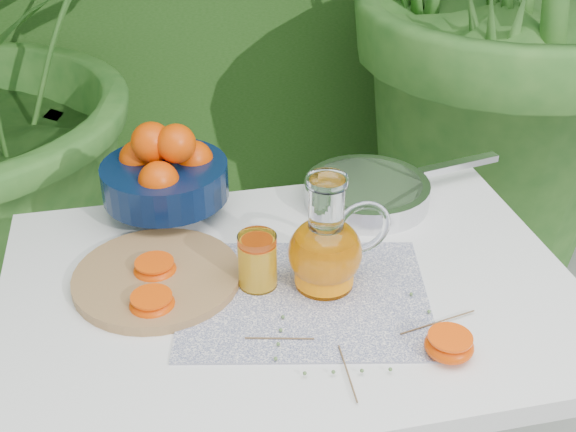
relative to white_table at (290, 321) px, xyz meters
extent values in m
cube|color=white|center=(0.00, 0.00, 0.06)|extent=(1.00, 0.70, 0.04)
cylinder|color=white|center=(-0.45, 0.30, -0.31)|extent=(0.04, 0.04, 0.71)
cylinder|color=white|center=(0.45, 0.30, -0.31)|extent=(0.04, 0.04, 0.71)
cube|color=#0D184C|center=(0.02, -0.04, 0.08)|extent=(0.48, 0.40, 0.00)
cylinder|color=#956B43|center=(-0.23, 0.06, 0.09)|extent=(0.35, 0.35, 0.02)
cylinder|color=black|center=(-0.19, 0.29, 0.10)|extent=(0.11, 0.11, 0.04)
cylinder|color=black|center=(-0.19, 0.29, 0.16)|extent=(0.30, 0.30, 0.07)
sphere|color=#F44B02|center=(-0.24, 0.33, 0.19)|extent=(0.09, 0.09, 0.08)
sphere|color=#F44B02|center=(-0.13, 0.31, 0.19)|extent=(0.09, 0.09, 0.08)
sphere|color=#F44B02|center=(-0.20, 0.23, 0.19)|extent=(0.09, 0.09, 0.08)
sphere|color=#F44B02|center=(-0.18, 0.36, 0.19)|extent=(0.09, 0.09, 0.08)
sphere|color=#F44B02|center=(-0.21, 0.30, 0.24)|extent=(0.10, 0.10, 0.08)
sphere|color=#F44B02|center=(-0.16, 0.28, 0.24)|extent=(0.09, 0.09, 0.08)
cylinder|color=white|center=(0.06, -0.01, 0.09)|extent=(0.11, 0.11, 0.01)
ellipsoid|color=white|center=(0.06, -0.01, 0.15)|extent=(0.14, 0.14, 0.12)
cylinder|color=white|center=(0.06, -0.01, 0.25)|extent=(0.06, 0.06, 0.08)
cylinder|color=white|center=(0.06, -0.01, 0.29)|extent=(0.07, 0.07, 0.01)
torus|color=white|center=(0.12, -0.01, 0.19)|extent=(0.10, 0.02, 0.10)
cylinder|color=#CF6C04|center=(0.06, -0.01, 0.14)|extent=(0.11, 0.11, 0.09)
cylinder|color=white|center=(-0.06, 0.01, 0.14)|extent=(0.07, 0.07, 0.10)
cylinder|color=gold|center=(-0.06, 0.01, 0.13)|extent=(0.06, 0.06, 0.08)
cylinder|color=#FF5407|center=(-0.06, 0.01, 0.17)|extent=(0.06, 0.06, 0.00)
cylinder|color=silver|center=(0.22, 0.25, 0.11)|extent=(0.31, 0.31, 0.05)
cylinder|color=silver|center=(0.22, 0.25, 0.12)|extent=(0.27, 0.27, 0.01)
cube|color=silver|center=(0.44, 0.29, 0.12)|extent=(0.20, 0.06, 0.02)
ellipsoid|color=#F44B02|center=(-0.24, -0.03, 0.10)|extent=(0.10, 0.10, 0.04)
cylinder|color=#FF5407|center=(-0.24, -0.03, 0.12)|extent=(0.09, 0.09, 0.00)
ellipsoid|color=#F44B02|center=(-0.23, 0.07, 0.10)|extent=(0.10, 0.10, 0.04)
cylinder|color=#FF5407|center=(-0.23, 0.07, 0.12)|extent=(0.09, 0.09, 0.00)
ellipsoid|color=#F44B02|center=(0.20, -0.22, 0.10)|extent=(0.10, 0.10, 0.04)
cylinder|color=#FF5407|center=(0.20, -0.22, 0.12)|extent=(0.09, 0.09, 0.00)
cylinder|color=brown|center=(0.04, -0.24, 0.09)|extent=(0.01, 0.12, 0.00)
sphere|color=#4D6D39|center=(-0.03, -0.23, 0.09)|extent=(0.01, 0.01, 0.01)
sphere|color=#4D6D39|center=(0.01, -0.23, 0.09)|extent=(0.01, 0.01, 0.01)
sphere|color=#4D6D39|center=(0.06, -0.24, 0.09)|extent=(0.01, 0.01, 0.01)
sphere|color=#4D6D39|center=(0.10, -0.24, 0.09)|extent=(0.01, 0.01, 0.01)
cylinder|color=brown|center=(0.21, -0.15, 0.09)|extent=(0.14, 0.03, 0.00)
sphere|color=#4D6D39|center=(0.19, -0.08, 0.09)|extent=(0.01, 0.01, 0.01)
sphere|color=#4D6D39|center=(0.21, -0.13, 0.09)|extent=(0.01, 0.01, 0.01)
sphere|color=#4D6D39|center=(0.22, -0.18, 0.09)|extent=(0.01, 0.01, 0.01)
sphere|color=#4D6D39|center=(0.23, -0.23, 0.09)|extent=(0.01, 0.01, 0.01)
cylinder|color=brown|center=(-0.05, -0.14, 0.09)|extent=(0.11, 0.03, 0.00)
sphere|color=#4D6D39|center=(-0.06, -0.19, 0.09)|extent=(0.01, 0.01, 0.01)
sphere|color=#4D6D39|center=(-0.05, -0.15, 0.09)|extent=(0.01, 0.01, 0.01)
sphere|color=#4D6D39|center=(-0.04, -0.12, 0.09)|extent=(0.01, 0.01, 0.01)
sphere|color=#4D6D39|center=(-0.03, -0.09, 0.09)|extent=(0.01, 0.01, 0.01)
camera|label=1|loc=(-0.22, -0.99, 0.85)|focal=45.00mm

